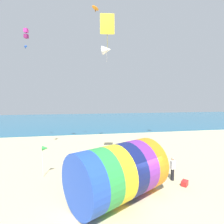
{
  "coord_description": "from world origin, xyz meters",
  "views": [
    {
      "loc": [
        -3.65,
        -9.74,
        6.0
      ],
      "look_at": [
        -1.48,
        2.11,
        5.09
      ],
      "focal_mm": 28.0,
      "sensor_mm": 36.0,
      "label": 1
    }
  ],
  "objects": [
    {
      "name": "kite_blue_parafoil",
      "position": [
        -10.11,
        13.69,
        12.39
      ],
      "size": [
        0.65,
        0.83,
        0.4
      ],
      "color": "blue"
    },
    {
      "name": "kite_handler",
      "position": [
        2.99,
        1.74,
        0.89
      ],
      "size": [
        0.41,
        0.31,
        1.74
      ],
      "color": "black",
      "rests_on": "ground"
    },
    {
      "name": "kite_yellow_diamond",
      "position": [
        -1.39,
        4.77,
        12.06
      ],
      "size": [
        1.17,
        0.3,
        2.85
      ],
      "color": "yellow"
    },
    {
      "name": "kite_magenta_box",
      "position": [
        -8.68,
        8.79,
        12.3
      ],
      "size": [
        0.42,
        0.42,
        0.95
      ],
      "color": "#D1339E"
    },
    {
      "name": "giant_inflatable_tube",
      "position": [
        -1.46,
        0.12,
        1.65
      ],
      "size": [
        6.51,
        5.6,
        3.3
      ],
      "color": "blue",
      "rests_on": "ground"
    },
    {
      "name": "ground_plane",
      "position": [
        0.0,
        0.0,
        0.0
      ],
      "size": [
        120.0,
        120.0,
        0.0
      ],
      "primitive_type": "plane",
      "color": "#CCBA8C"
    },
    {
      "name": "kite_white_delta",
      "position": [
        -1.72,
        2.94,
        9.51
      ],
      "size": [
        0.88,
        0.86,
        1.21
      ],
      "color": "white"
    },
    {
      "name": "sea",
      "position": [
        0.0,
        39.43,
        0.05
      ],
      "size": [
        120.0,
        40.0,
        0.1
      ],
      "primitive_type": "cube",
      "color": "#236084",
      "rests_on": "ground"
    },
    {
      "name": "kite_orange_parafoil",
      "position": [
        -1.93,
        9.34,
        15.5
      ],
      "size": [
        0.99,
        1.05,
        0.54
      ],
      "color": "orange"
    },
    {
      "name": "cooler_box",
      "position": [
        3.4,
        0.82,
        0.18
      ],
      "size": [
        0.63,
        0.61,
        0.36
      ],
      "primitive_type": "cube",
      "rotation": [
        0.0,
        0.0,
        0.7
      ],
      "color": "red",
      "rests_on": "ground"
    },
    {
      "name": "beach_flag",
      "position": [
        -6.32,
        3.99,
        2.16
      ],
      "size": [
        0.47,
        0.36,
        2.44
      ],
      "color": "silver",
      "rests_on": "ground"
    }
  ]
}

